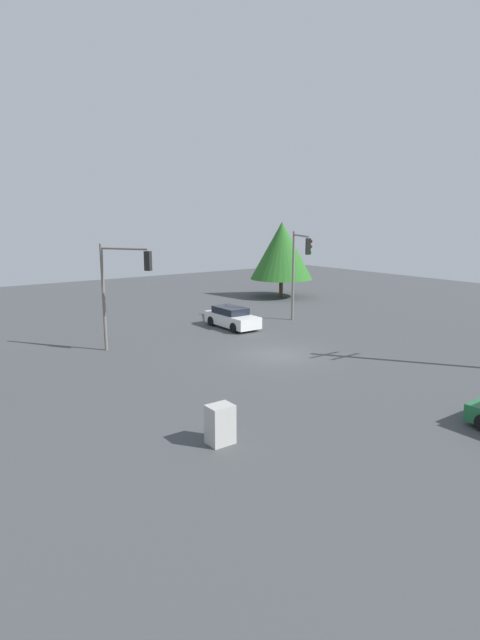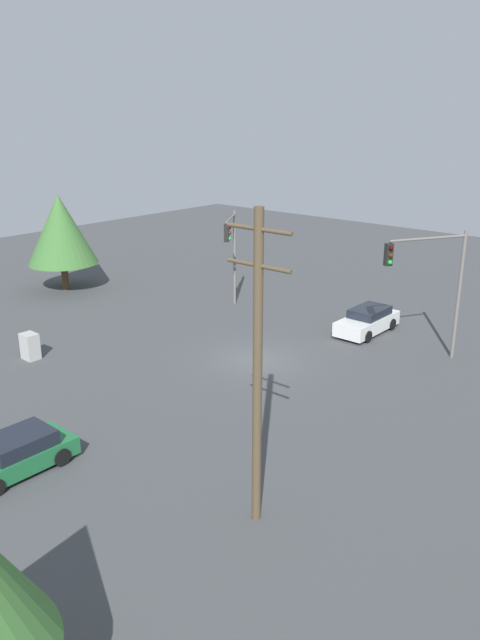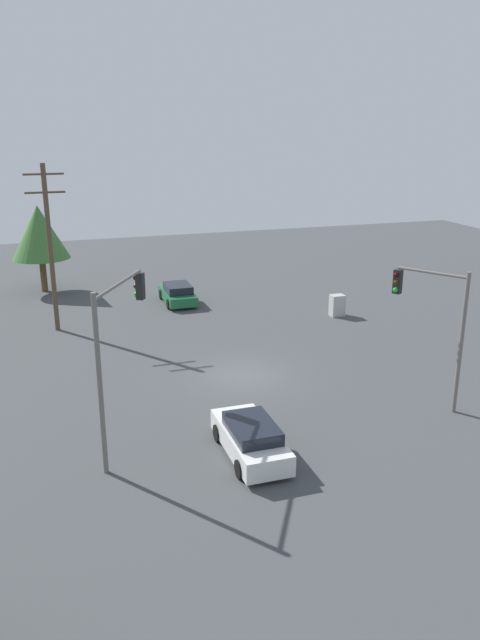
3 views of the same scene
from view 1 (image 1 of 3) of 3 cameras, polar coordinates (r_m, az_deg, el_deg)
name	(u,v)px [view 1 (image 1 of 3)]	position (r m, az deg, el deg)	size (l,w,h in m)	color
ground_plane	(277,355)	(28.13, 4.20, -3.99)	(80.00, 80.00, 0.00)	#424447
sedan_white	(232,318)	(34.93, -0.94, 0.27)	(1.92, 4.47, 1.44)	silver
traffic_signal_main	(299,261)	(35.65, 6.75, 6.67)	(2.40, 4.01, 6.60)	slate
traffic_signal_cross	(121,280)	(28.61, -13.42, 4.50)	(1.97, 2.84, 6.14)	slate
electrical_cabinet	(220,424)	(17.22, -2.28, -11.83)	(0.87, 0.68, 1.37)	#B2B2AD
tree_behind	(282,251)	(48.42, 4.78, 7.92)	(5.99, 5.99, 7.24)	#4C3823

